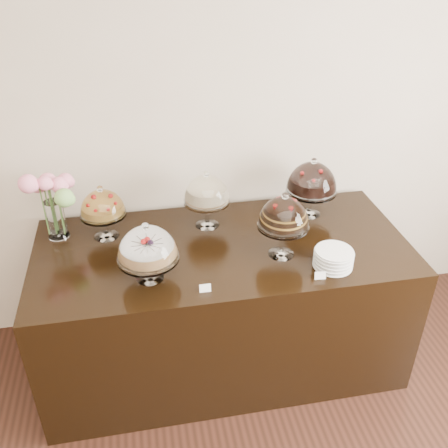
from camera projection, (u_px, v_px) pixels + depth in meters
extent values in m
cube|color=#C3B39D|center=(222.00, 115.00, 3.10)|extent=(5.00, 0.04, 3.00)
cube|color=black|center=(223.00, 304.00, 3.18)|extent=(2.20, 1.00, 0.90)
cone|color=white|center=(150.00, 276.00, 2.67)|extent=(0.15, 0.15, 0.02)
cylinder|color=white|center=(149.00, 266.00, 2.64)|extent=(0.03, 0.03, 0.10)
cylinder|color=white|center=(148.00, 258.00, 2.61)|extent=(0.33, 0.33, 0.01)
cylinder|color=tan|center=(148.00, 252.00, 2.59)|extent=(0.25, 0.25, 0.06)
sphere|color=#B60F0E|center=(160.00, 242.00, 2.60)|extent=(0.02, 0.02, 0.02)
sphere|color=#B60F0E|center=(137.00, 242.00, 2.60)|extent=(0.02, 0.02, 0.02)
sphere|color=#B60F0E|center=(145.00, 253.00, 2.51)|extent=(0.02, 0.02, 0.02)
sphere|color=white|center=(145.00, 226.00, 2.51)|extent=(0.04, 0.04, 0.04)
cone|color=white|center=(281.00, 252.00, 2.86)|extent=(0.15, 0.15, 0.02)
cylinder|color=white|center=(282.00, 239.00, 2.81)|extent=(0.03, 0.03, 0.16)
cylinder|color=white|center=(283.00, 226.00, 2.77)|extent=(0.29, 0.29, 0.01)
cylinder|color=black|center=(284.00, 216.00, 2.73)|extent=(0.21, 0.21, 0.11)
sphere|color=#B60F0E|center=(293.00, 204.00, 2.72)|extent=(0.02, 0.02, 0.02)
sphere|color=#B60F0E|center=(279.00, 202.00, 2.74)|extent=(0.02, 0.02, 0.02)
sphere|color=#B60F0E|center=(276.00, 209.00, 2.68)|extent=(0.02, 0.02, 0.02)
sphere|color=#B60F0E|center=(290.00, 211.00, 2.66)|extent=(0.02, 0.02, 0.02)
sphere|color=white|center=(285.00, 196.00, 2.67)|extent=(0.04, 0.04, 0.04)
cone|color=white|center=(207.00, 223.00, 3.13)|extent=(0.15, 0.15, 0.02)
cylinder|color=white|center=(207.00, 212.00, 3.09)|extent=(0.03, 0.03, 0.14)
cylinder|color=white|center=(207.00, 201.00, 3.05)|extent=(0.29, 0.29, 0.01)
cylinder|color=beige|center=(207.00, 195.00, 3.02)|extent=(0.23, 0.23, 0.08)
sphere|color=white|center=(206.00, 174.00, 2.95)|extent=(0.04, 0.04, 0.04)
cone|color=white|center=(309.00, 212.00, 3.25)|extent=(0.15, 0.15, 0.02)
cylinder|color=white|center=(310.00, 201.00, 3.21)|extent=(0.03, 0.03, 0.14)
cylinder|color=white|center=(311.00, 190.00, 3.17)|extent=(0.33, 0.33, 0.01)
cylinder|color=black|center=(312.00, 184.00, 3.14)|extent=(0.27, 0.27, 0.07)
sphere|color=#B60F0E|center=(322.00, 175.00, 3.15)|extent=(0.02, 0.02, 0.02)
sphere|color=#B60F0E|center=(302.00, 175.00, 3.15)|extent=(0.02, 0.02, 0.02)
sphere|color=#B60F0E|center=(314.00, 183.00, 3.05)|extent=(0.02, 0.02, 0.02)
sphere|color=white|center=(314.00, 161.00, 3.06)|extent=(0.04, 0.04, 0.04)
cone|color=white|center=(106.00, 234.00, 3.02)|extent=(0.15, 0.15, 0.02)
cylinder|color=white|center=(105.00, 224.00, 2.98)|extent=(0.03, 0.03, 0.13)
cylinder|color=white|center=(103.00, 214.00, 2.95)|extent=(0.27, 0.27, 0.01)
cylinder|color=#B58335|center=(103.00, 210.00, 2.93)|extent=(0.22, 0.22, 0.04)
sphere|color=#B60F0E|center=(112.00, 203.00, 2.94)|extent=(0.02, 0.02, 0.02)
sphere|color=#B60F0E|center=(105.00, 200.00, 2.97)|extent=(0.02, 0.02, 0.02)
sphere|color=#B60F0E|center=(95.00, 202.00, 2.94)|extent=(0.02, 0.02, 0.02)
sphere|color=#B60F0E|center=(92.00, 207.00, 2.89)|extent=(0.02, 0.02, 0.02)
sphere|color=#B60F0E|center=(100.00, 210.00, 2.86)|extent=(0.02, 0.02, 0.02)
sphere|color=#B60F0E|center=(110.00, 208.00, 2.89)|extent=(0.02, 0.02, 0.02)
sphere|color=white|center=(100.00, 189.00, 2.86)|extent=(0.04, 0.04, 0.04)
cylinder|color=white|center=(56.00, 219.00, 2.97)|extent=(0.11, 0.11, 0.24)
cylinder|color=#476B2D|center=(59.00, 208.00, 2.93)|extent=(0.01, 0.01, 0.31)
sphere|color=pink|center=(59.00, 185.00, 2.85)|extent=(0.10, 0.10, 0.10)
cylinder|color=#476B2D|center=(62.00, 206.00, 2.97)|extent=(0.01, 0.01, 0.29)
sphere|color=pink|center=(65.00, 181.00, 2.93)|extent=(0.10, 0.10, 0.10)
cylinder|color=#476B2D|center=(53.00, 206.00, 2.95)|extent=(0.01, 0.01, 0.30)
sphere|color=pink|center=(48.00, 182.00, 2.89)|extent=(0.10, 0.10, 0.10)
cylinder|color=#476B2D|center=(48.00, 209.00, 2.94)|extent=(0.01, 0.01, 0.29)
sphere|color=pink|center=(38.00, 186.00, 2.87)|extent=(0.08, 0.08, 0.08)
cylinder|color=#476B2D|center=(44.00, 208.00, 2.88)|extent=(0.01, 0.01, 0.36)
sphere|color=pink|center=(28.00, 184.00, 2.75)|extent=(0.11, 0.11, 0.11)
cylinder|color=#476B2D|center=(52.00, 208.00, 2.90)|extent=(0.01, 0.01, 0.34)
sphere|color=pink|center=(45.00, 183.00, 2.78)|extent=(0.08, 0.08, 0.08)
cylinder|color=#476B2D|center=(61.00, 215.00, 2.90)|extent=(0.01, 0.01, 0.27)
sphere|color=#76AC53|center=(64.00, 198.00, 2.80)|extent=(0.11, 0.11, 0.11)
cylinder|color=white|center=(332.00, 266.00, 2.76)|extent=(0.21, 0.21, 0.01)
cylinder|color=white|center=(333.00, 264.00, 2.76)|extent=(0.20, 0.20, 0.01)
cylinder|color=white|center=(333.00, 263.00, 2.75)|extent=(0.21, 0.21, 0.01)
cylinder|color=white|center=(333.00, 261.00, 2.74)|extent=(0.20, 0.20, 0.01)
cylinder|color=white|center=(333.00, 259.00, 2.74)|extent=(0.21, 0.21, 0.01)
cylinder|color=white|center=(333.00, 258.00, 2.73)|extent=(0.20, 0.20, 0.01)
cylinder|color=white|center=(334.00, 256.00, 2.73)|extent=(0.21, 0.21, 0.01)
cylinder|color=white|center=(334.00, 254.00, 2.72)|extent=(0.20, 0.20, 0.01)
cylinder|color=white|center=(334.00, 253.00, 2.72)|extent=(0.21, 0.21, 0.01)
cylinder|color=white|center=(334.00, 251.00, 2.71)|extent=(0.20, 0.20, 0.01)
cube|color=white|center=(205.00, 288.00, 2.57)|extent=(0.06, 0.02, 0.04)
cube|color=white|center=(320.00, 275.00, 2.66)|extent=(0.06, 0.02, 0.04)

